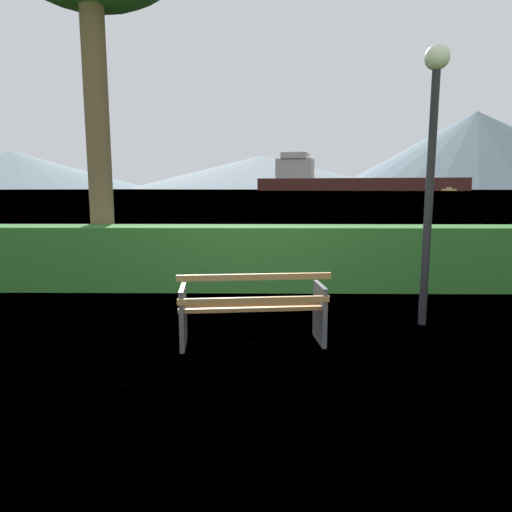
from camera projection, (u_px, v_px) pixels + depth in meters
name	position (u px, v px, depth m)	size (l,w,h in m)	color
ground_plane	(252.00, 343.00, 5.16)	(1400.00, 1400.00, 0.00)	#567A38
water_surface	(262.00, 190.00, 308.82)	(620.00, 620.00, 0.00)	#7A99A8
park_bench	(253.00, 308.00, 5.04)	(1.69, 0.73, 0.87)	#A0703F
hedge_row	(256.00, 257.00, 7.88)	(10.10, 0.80, 1.11)	#2D6B28
lamp_post	(433.00, 137.00, 5.51)	(0.30, 0.30, 3.46)	black
cargo_ship_large	(343.00, 180.00, 258.60)	(116.69, 42.63, 21.80)	#471E19
sailboat_mid	(449.00, 190.00, 237.76)	(7.95, 5.30, 1.93)	gold
distant_hills	(290.00, 162.00, 556.33)	(894.37, 409.77, 89.71)	slate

